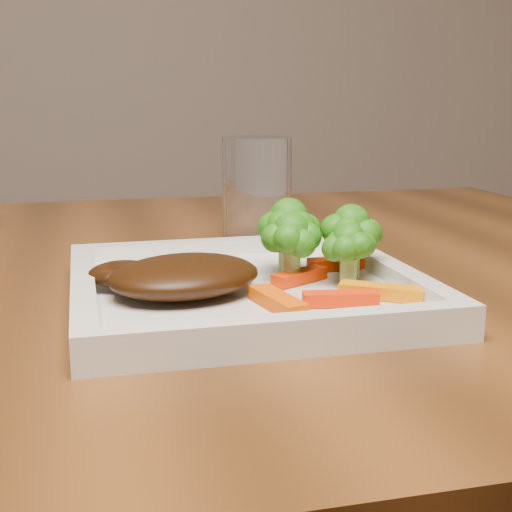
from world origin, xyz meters
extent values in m
cube|color=silver|center=(0.25, -0.07, 0.76)|extent=(0.27, 0.27, 0.01)
ellipsoid|color=black|center=(0.20, -0.08, 0.78)|extent=(0.14, 0.12, 0.03)
cube|color=#F22803|center=(0.31, -0.14, 0.77)|extent=(0.06, 0.02, 0.01)
cube|color=orange|center=(0.35, -0.13, 0.77)|extent=(0.06, 0.05, 0.01)
cube|color=#DC4F03|center=(0.26, -0.14, 0.77)|extent=(0.03, 0.07, 0.01)
cube|color=#FC3804|center=(0.35, -0.04, 0.77)|extent=(0.06, 0.02, 0.01)
cube|color=#EB2F03|center=(0.30, -0.07, 0.77)|extent=(0.05, 0.04, 0.01)
cylinder|color=white|center=(0.31, 0.11, 0.81)|extent=(0.10, 0.10, 0.12)
camera|label=1|loc=(0.13, -0.61, 0.91)|focal=50.00mm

